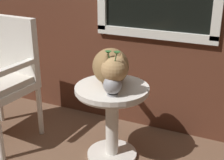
{
  "coord_description": "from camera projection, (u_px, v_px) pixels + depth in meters",
  "views": [
    {
      "loc": [
        1.13,
        -1.74,
        1.45
      ],
      "look_at": [
        0.23,
        0.17,
        0.63
      ],
      "focal_mm": 51.77,
      "sensor_mm": 36.0,
      "label": 1
    }
  ],
  "objects": [
    {
      "name": "wicker_chair",
      "position": [
        1.0,
        73.0,
        2.6
      ],
      "size": [
        0.56,
        0.52,
        1.0
      ],
      "color": "silver",
      "rests_on": "ground_plane"
    },
    {
      "name": "wicker_side_table",
      "position": [
        112.0,
        108.0,
        2.35
      ],
      "size": [
        0.53,
        0.53,
        0.58
      ],
      "color": "silver",
      "rests_on": "ground_plane"
    },
    {
      "name": "pewter_vase_with_ivy",
      "position": [
        112.0,
        83.0,
        2.11
      ],
      "size": [
        0.13,
        0.13,
        0.31
      ],
      "color": "#99999E",
      "rests_on": "wicker_side_table"
    },
    {
      "name": "cat",
      "position": [
        111.0,
        67.0,
        2.26
      ],
      "size": [
        0.39,
        0.53,
        0.29
      ],
      "color": "olive",
      "rests_on": "wicker_side_table"
    },
    {
      "name": "ground_plane",
      "position": [
        75.0,
        160.0,
        2.44
      ],
      "size": [
        6.0,
        6.0,
        0.0
      ],
      "primitive_type": "plane",
      "color": "brown"
    }
  ]
}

